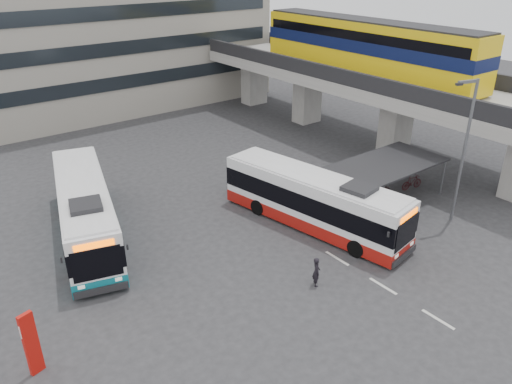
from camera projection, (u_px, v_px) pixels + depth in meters
ground at (301, 276)px, 24.42m from camera, size 120.00×120.00×0.00m
viaduct at (362, 65)px, 39.52m from camera, size 8.00×32.00×9.68m
bike_shelter at (372, 181)px, 30.49m from camera, size 10.00×4.00×2.54m
road_markings at (383, 286)px, 23.65m from camera, size 0.15×7.60×0.01m
bus_main at (313, 201)px, 28.26m from camera, size 4.43×11.71×3.39m
bus_teal at (85, 211)px, 27.09m from camera, size 5.55×11.98×3.47m
pedestrian at (316, 272)px, 23.43m from camera, size 0.60×0.65×1.50m
lamp_post at (464, 144)px, 27.42m from camera, size 1.44×0.56×8.37m
sign_totem_mid at (31, 343)px, 18.26m from camera, size 0.58×0.32×2.72m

